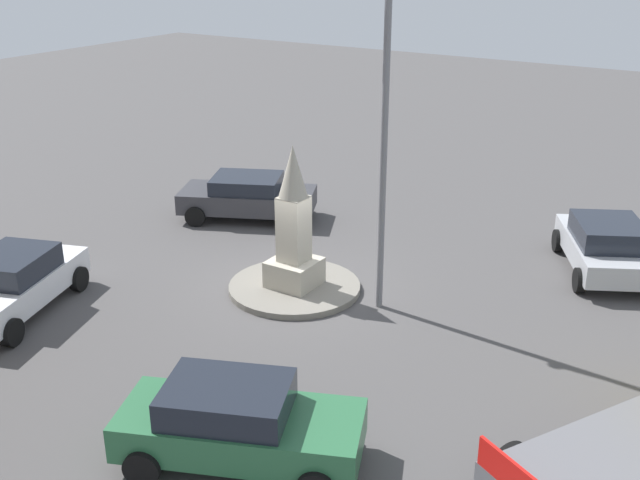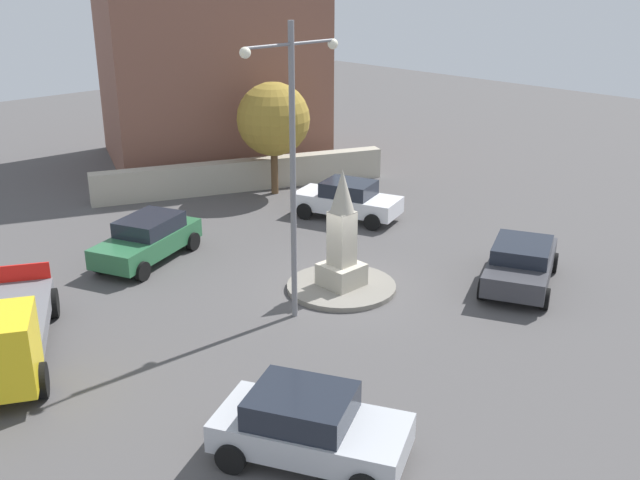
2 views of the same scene
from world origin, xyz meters
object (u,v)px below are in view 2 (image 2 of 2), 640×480
Objects in this scene: car_green_waiting at (148,239)px; tree_near_wall at (273,119)px; streetlamp at (293,149)px; car_dark_grey_passing at (521,263)px; corner_building at (207,52)px; car_silver_parked_right at (309,425)px; monument at (342,239)px; car_white_parked_left at (348,200)px.

tree_near_wall is at bearing 19.82° from car_green_waiting.
streetlamp is at bearing -127.96° from tree_near_wall.
car_dark_grey_passing is 13.00m from tree_near_wall.
corner_building reaches higher than car_green_waiting.
car_silver_parked_right is at bearing -121.74° from corner_building.
car_green_waiting is 0.93× the size of tree_near_wall.
car_white_parked_left is (4.97, 4.56, -0.89)m from monument.
car_dark_grey_passing is 0.43× the size of corner_building.
monument is at bearing -64.08° from car_green_waiting.
car_green_waiting is (3.39, 11.52, 0.00)m from car_silver_parked_right.
streetlamp is 7.73m from car_green_waiting.
car_silver_parked_right is at bearing -128.53° from tree_near_wall.
monument reaches higher than car_silver_parked_right.
corner_building is at bearing 80.95° from car_white_parked_left.
monument is 0.76× the size of tree_near_wall.
car_silver_parked_right is 0.96× the size of car_white_parked_left.
car_dark_grey_passing is at bearing -97.42° from corner_building.
car_green_waiting is at bearing 168.55° from car_white_parked_left.
corner_building is at bearing 44.98° from car_green_waiting.
streetlamp reaches higher than tree_near_wall.
car_white_parked_left is (7.23, 4.91, -4.08)m from streetlamp.
corner_building reaches higher than tree_near_wall.
streetlamp is at bearing -145.82° from car_white_parked_left.
monument is at bearing 139.43° from car_dark_grey_passing.
car_dark_grey_passing is at bearing -40.57° from monument.
car_green_waiting is at bearing -135.02° from corner_building.
monument reaches higher than car_white_parked_left.
car_dark_grey_passing is at bearing -53.55° from car_green_waiting.
corner_building reaches higher than monument.
streetlamp is at bearing -119.02° from corner_building.
monument reaches higher than car_green_waiting.
monument is 0.34× the size of corner_building.
streetlamp is 0.76× the size of corner_building.
car_white_parked_left is at bearing -99.05° from corner_building.
car_dark_grey_passing is at bearing -95.12° from car_white_parked_left.
car_dark_grey_passing is 20.28m from corner_building.
corner_building is at bearing 60.98° from streetlamp.
car_green_waiting is at bearing 115.92° from monument.
car_green_waiting is 8.13m from car_white_parked_left.
car_dark_grey_passing is at bearing 9.18° from car_silver_parked_right.
corner_building is (6.79, 15.95, 3.68)m from monument.
car_green_waiting is 0.42× the size of corner_building.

